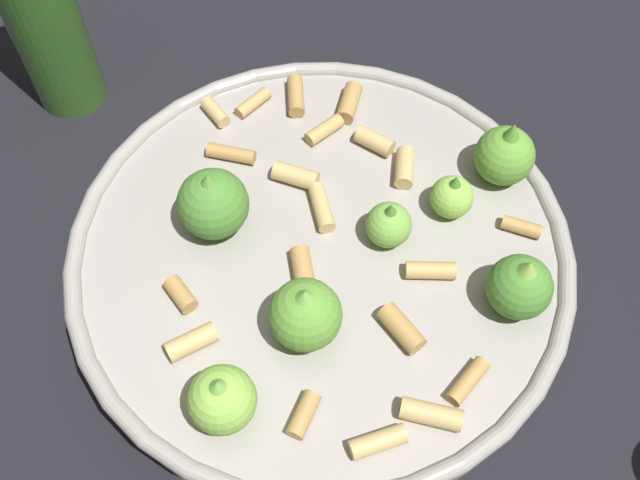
# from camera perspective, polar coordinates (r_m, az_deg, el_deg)

# --- Properties ---
(ground_plane) EXTENTS (2.40, 2.40, 0.00)m
(ground_plane) POSITION_cam_1_polar(r_m,az_deg,el_deg) (0.52, 0.00, -3.75)
(ground_plane) COLOR black
(cooking_pan) EXTENTS (0.32, 0.32, 0.11)m
(cooking_pan) POSITION_cam_1_polar(r_m,az_deg,el_deg) (0.48, 0.15, -1.91)
(cooking_pan) COLOR #9E9993
(cooking_pan) RESTS_ON ground
(olive_oil_bottle) EXTENTS (0.05, 0.05, 0.22)m
(olive_oil_bottle) POSITION_cam_1_polar(r_m,az_deg,el_deg) (0.59, -20.63, 16.27)
(olive_oil_bottle) COLOR #336023
(olive_oil_bottle) RESTS_ON ground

